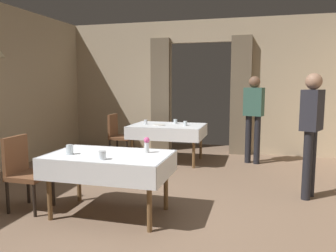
{
  "coord_description": "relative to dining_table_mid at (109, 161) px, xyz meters",
  "views": [
    {
      "loc": [
        1.28,
        -3.46,
        1.59
      ],
      "look_at": [
        0.25,
        0.4,
        1.07
      ],
      "focal_mm": 35.58,
      "sensor_mm": 36.0,
      "label": 1
    }
  ],
  "objects": [
    {
      "name": "chair_mid_left",
      "position": [
        -1.11,
        -0.11,
        -0.14
      ],
      "size": [
        0.44,
        0.44,
        0.93
      ],
      "color": "black",
      "rests_on": "ground"
    },
    {
      "name": "plate_far_b",
      "position": [
        -0.19,
        2.75,
        0.1
      ],
      "size": [
        0.24,
        0.24,
        0.01
      ],
      "primitive_type": "cylinder",
      "color": "white",
      "rests_on": "dining_table_far"
    },
    {
      "name": "glass_far_d",
      "position": [
        0.05,
        3.12,
        0.14
      ],
      "size": [
        0.08,
        0.08,
        0.09
      ],
      "primitive_type": "cylinder",
      "color": "silver",
      "rests_on": "dining_table_far"
    },
    {
      "name": "wall_back",
      "position": [
        0.4,
        4.08,
        0.86
      ],
      "size": [
        6.4,
        0.27,
        3.0
      ],
      "color": "tan",
      "rests_on": "ground"
    },
    {
      "name": "glass_mid_c",
      "position": [
        -0.44,
        -0.14,
        0.15
      ],
      "size": [
        0.08,
        0.08,
        0.11
      ],
      "primitive_type": "cylinder",
      "color": "silver",
      "rests_on": "dining_table_mid"
    },
    {
      "name": "glass_far_a",
      "position": [
        0.32,
        2.83,
        0.14
      ],
      "size": [
        0.07,
        0.07,
        0.09
      ],
      "primitive_type": "cylinder",
      "color": "silver",
      "rests_on": "dining_table_far"
    },
    {
      "name": "dining_table_far",
      "position": [
        -0.05,
        2.86,
        0.01
      ],
      "size": [
        1.47,
        1.04,
        0.75
      ],
      "color": "brown",
      "rests_on": "ground"
    },
    {
      "name": "dining_table_mid",
      "position": [
        0.0,
        0.0,
        0.0
      ],
      "size": [
        1.46,
        0.9,
        0.75
      ],
      "color": "brown",
      "rests_on": "ground"
    },
    {
      "name": "glass_mid_b",
      "position": [
        0.06,
        -0.29,
        0.14
      ],
      "size": [
        0.08,
        0.08,
        0.1
      ],
      "primitive_type": "cylinder",
      "color": "silver",
      "rests_on": "dining_table_mid"
    },
    {
      "name": "glass_far_c",
      "position": [
        -0.52,
        2.85,
        0.14
      ],
      "size": [
        0.07,
        0.07,
        0.09
      ],
      "primitive_type": "cylinder",
      "color": "silver",
      "rests_on": "dining_table_far"
    },
    {
      "name": "flower_vase_mid",
      "position": [
        0.41,
        0.18,
        0.19
      ],
      "size": [
        0.07,
        0.07,
        0.19
      ],
      "color": "silver",
      "rests_on": "dining_table_mid"
    },
    {
      "name": "person_waiter_by_doorway",
      "position": [
        2.4,
        1.27,
        0.36
      ],
      "size": [
        0.35,
        0.42,
        1.72
      ],
      "color": "black",
      "rests_on": "ground"
    },
    {
      "name": "chair_far_left",
      "position": [
        -1.17,
        2.94,
        -0.14
      ],
      "size": [
        0.44,
        0.44,
        0.93
      ],
      "color": "black",
      "rests_on": "ground"
    },
    {
      "name": "ground",
      "position": [
        0.4,
        -0.1,
        -0.66
      ],
      "size": [
        10.08,
        10.08,
        0.0
      ],
      "primitive_type": "plane",
      "color": "#7A604C"
    },
    {
      "name": "person_diner_standing_aside",
      "position": [
        1.62,
        3.14,
        0.36
      ],
      "size": [
        0.41,
        0.32,
        1.72
      ],
      "color": "black",
      "rests_on": "ground"
    }
  ]
}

